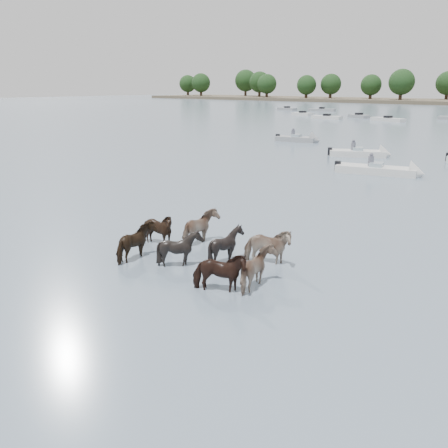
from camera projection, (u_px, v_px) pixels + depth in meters
The scene contains 7 objects.
ground at pixel (148, 266), 15.52m from camera, with size 400.00×400.00×0.00m, color #4D5E6E.
shoreline at pixel (339, 100), 169.12m from camera, with size 160.00×30.00×1.00m, color #4C4233.
pony_herd at pixel (203, 247), 15.66m from camera, with size 6.79×4.44×1.36m.
motorboat_a at pixel (367, 154), 38.94m from camera, with size 4.99×3.63×1.92m.
motorboat_b at pixel (388, 171), 31.14m from camera, with size 5.71×2.82×1.92m.
motorboat_f at pixel (303, 139), 48.97m from camera, with size 4.79×2.46×1.92m.
treeline at pixel (345, 82), 166.82m from camera, with size 148.87×21.91×11.52m.
Camera 1 is at (11.19, -9.60, 5.57)m, focal length 39.04 mm.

